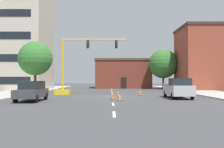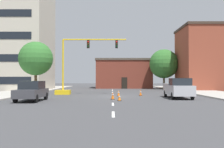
{
  "view_description": "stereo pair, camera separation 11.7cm",
  "coord_description": "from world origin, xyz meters",
  "px_view_note": "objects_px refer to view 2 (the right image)",
  "views": [
    {
      "loc": [
        -0.19,
        -28.0,
        1.94
      ],
      "look_at": [
        -0.03,
        2.65,
        2.5
      ],
      "focal_mm": 41.15,
      "sensor_mm": 36.0,
      "label": 1
    },
    {
      "loc": [
        -0.07,
        -28.0,
        1.94
      ],
      "look_at": [
        -0.03,
        2.65,
        2.5
      ],
      "focal_mm": 41.15,
      "sensor_mm": 36.0,
      "label": 2
    }
  ],
  "objects_px": {
    "traffic_cone_roadside_c": "(119,97)",
    "traffic_cone_roadside_b": "(118,93)",
    "pickup_truck_silver": "(178,88)",
    "traffic_cone_roadside_a": "(112,96)",
    "tree_right_far": "(164,64)",
    "sedan_dark_gray_near_left": "(31,91)",
    "traffic_signal_gantry": "(71,76)",
    "tree_left_near": "(35,59)",
    "traffic_cone_roadside_d": "(140,93)"
  },
  "relations": [
    {
      "from": "pickup_truck_silver",
      "to": "traffic_cone_roadside_a",
      "type": "relative_size",
      "value": 7.84
    },
    {
      "from": "tree_right_far",
      "to": "traffic_cone_roadside_b",
      "type": "bearing_deg",
      "value": -114.91
    },
    {
      "from": "traffic_signal_gantry",
      "to": "tree_left_near",
      "type": "xyz_separation_m",
      "value": [
        -4.86,
        1.46,
        2.3
      ]
    },
    {
      "from": "tree_right_far",
      "to": "traffic_cone_roadside_c",
      "type": "height_order",
      "value": "tree_right_far"
    },
    {
      "from": "tree_right_far",
      "to": "sedan_dark_gray_near_left",
      "type": "xyz_separation_m",
      "value": [
        -16.59,
        -25.38,
        -3.81
      ]
    },
    {
      "from": "traffic_cone_roadside_c",
      "to": "traffic_cone_roadside_d",
      "type": "xyz_separation_m",
      "value": [
        2.59,
        6.62,
        0.05
      ]
    },
    {
      "from": "tree_right_far",
      "to": "tree_left_near",
      "type": "height_order",
      "value": "tree_right_far"
    },
    {
      "from": "tree_left_near",
      "to": "sedan_dark_gray_near_left",
      "type": "bearing_deg",
      "value": -75.06
    },
    {
      "from": "sedan_dark_gray_near_left",
      "to": "traffic_cone_roadside_c",
      "type": "xyz_separation_m",
      "value": [
        7.58,
        0.25,
        -0.59
      ]
    },
    {
      "from": "traffic_cone_roadside_a",
      "to": "pickup_truck_silver",
      "type": "bearing_deg",
      "value": 12.87
    },
    {
      "from": "sedan_dark_gray_near_left",
      "to": "traffic_cone_roadside_a",
      "type": "height_order",
      "value": "sedan_dark_gray_near_left"
    },
    {
      "from": "pickup_truck_silver",
      "to": "sedan_dark_gray_near_left",
      "type": "bearing_deg",
      "value": -166.3
    },
    {
      "from": "tree_left_near",
      "to": "traffic_cone_roadside_c",
      "type": "xyz_separation_m",
      "value": [
        10.45,
        -10.48,
        -4.23
      ]
    },
    {
      "from": "tree_right_far",
      "to": "tree_left_near",
      "type": "xyz_separation_m",
      "value": [
        -19.45,
        -14.66,
        -0.17
      ]
    },
    {
      "from": "traffic_signal_gantry",
      "to": "traffic_cone_roadside_d",
      "type": "distance_m",
      "value": 8.72
    },
    {
      "from": "sedan_dark_gray_near_left",
      "to": "traffic_cone_roadside_b",
      "type": "bearing_deg",
      "value": 38.8
    },
    {
      "from": "pickup_truck_silver",
      "to": "traffic_cone_roadside_c",
      "type": "distance_m",
      "value": 6.7
    },
    {
      "from": "tree_right_far",
      "to": "traffic_cone_roadside_c",
      "type": "bearing_deg",
      "value": -109.71
    },
    {
      "from": "traffic_signal_gantry",
      "to": "tree_right_far",
      "type": "height_order",
      "value": "tree_right_far"
    },
    {
      "from": "traffic_signal_gantry",
      "to": "tree_right_far",
      "type": "relative_size",
      "value": 1.17
    },
    {
      "from": "traffic_cone_roadside_d",
      "to": "traffic_cone_roadside_b",
      "type": "bearing_deg",
      "value": -164.29
    },
    {
      "from": "tree_left_near",
      "to": "pickup_truck_silver",
      "type": "xyz_separation_m",
      "value": [
        16.37,
        -7.43,
        -3.55
      ]
    },
    {
      "from": "traffic_cone_roadside_a",
      "to": "tree_right_far",
      "type": "bearing_deg",
      "value": 67.89
    },
    {
      "from": "traffic_cone_roadside_b",
      "to": "traffic_cone_roadside_c",
      "type": "xyz_separation_m",
      "value": [
        -0.08,
        -5.91,
        -0.02
      ]
    },
    {
      "from": "traffic_signal_gantry",
      "to": "traffic_cone_roadside_c",
      "type": "relative_size",
      "value": 14.4
    },
    {
      "from": "tree_left_near",
      "to": "sedan_dark_gray_near_left",
      "type": "height_order",
      "value": "tree_left_near"
    },
    {
      "from": "sedan_dark_gray_near_left",
      "to": "traffic_cone_roadside_a",
      "type": "xyz_separation_m",
      "value": [
        7.01,
        1.81,
        -0.55
      ]
    },
    {
      "from": "traffic_signal_gantry",
      "to": "tree_right_far",
      "type": "bearing_deg",
      "value": 47.86
    },
    {
      "from": "tree_right_far",
      "to": "traffic_cone_roadside_d",
      "type": "relative_size",
      "value": 10.53
    },
    {
      "from": "traffic_cone_roadside_b",
      "to": "sedan_dark_gray_near_left",
      "type": "bearing_deg",
      "value": -141.2
    },
    {
      "from": "traffic_cone_roadside_c",
      "to": "traffic_cone_roadside_b",
      "type": "bearing_deg",
      "value": 89.27
    },
    {
      "from": "traffic_cone_roadside_a",
      "to": "traffic_cone_roadside_b",
      "type": "distance_m",
      "value": 4.4
    },
    {
      "from": "sedan_dark_gray_near_left",
      "to": "traffic_cone_roadside_b",
      "type": "relative_size",
      "value": 6.96
    },
    {
      "from": "tree_left_near",
      "to": "traffic_cone_roadside_b",
      "type": "relative_size",
      "value": 10.37
    },
    {
      "from": "traffic_cone_roadside_c",
      "to": "pickup_truck_silver",
      "type": "bearing_deg",
      "value": 27.22
    },
    {
      "from": "tree_right_far",
      "to": "traffic_cone_roadside_b",
      "type": "height_order",
      "value": "tree_right_far"
    },
    {
      "from": "tree_right_far",
      "to": "traffic_cone_roadside_a",
      "type": "bearing_deg",
      "value": -112.11
    },
    {
      "from": "traffic_signal_gantry",
      "to": "traffic_cone_roadside_d",
      "type": "height_order",
      "value": "traffic_signal_gantry"
    },
    {
      "from": "traffic_signal_gantry",
      "to": "pickup_truck_silver",
      "type": "xyz_separation_m",
      "value": [
        11.51,
        -5.96,
        -1.24
      ]
    },
    {
      "from": "traffic_cone_roadside_a",
      "to": "traffic_cone_roadside_c",
      "type": "xyz_separation_m",
      "value": [
        0.57,
        -1.56,
        -0.05
      ]
    },
    {
      "from": "traffic_cone_roadside_b",
      "to": "traffic_cone_roadside_d",
      "type": "relative_size",
      "value": 0.92
    },
    {
      "from": "traffic_signal_gantry",
      "to": "pickup_truck_silver",
      "type": "distance_m",
      "value": 13.02
    },
    {
      "from": "traffic_cone_roadside_c",
      "to": "traffic_cone_roadside_d",
      "type": "height_order",
      "value": "traffic_cone_roadside_d"
    },
    {
      "from": "tree_left_near",
      "to": "sedan_dark_gray_near_left",
      "type": "xyz_separation_m",
      "value": [
        2.86,
        -10.72,
        -3.63
      ]
    },
    {
      "from": "sedan_dark_gray_near_left",
      "to": "traffic_cone_roadside_b",
      "type": "xyz_separation_m",
      "value": [
        7.66,
        6.16,
        -0.57
      ]
    },
    {
      "from": "tree_right_far",
      "to": "traffic_signal_gantry",
      "type": "bearing_deg",
      "value": -132.14
    },
    {
      "from": "traffic_signal_gantry",
      "to": "traffic_cone_roadside_d",
      "type": "bearing_deg",
      "value": -16.31
    },
    {
      "from": "pickup_truck_silver",
      "to": "tree_left_near",
      "type": "bearing_deg",
      "value": 155.6
    },
    {
      "from": "traffic_signal_gantry",
      "to": "traffic_cone_roadside_c",
      "type": "xyz_separation_m",
      "value": [
        5.58,
        -9.01,
        -1.92
      ]
    },
    {
      "from": "traffic_cone_roadside_a",
      "to": "traffic_cone_roadside_b",
      "type": "height_order",
      "value": "traffic_cone_roadside_a"
    }
  ]
}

